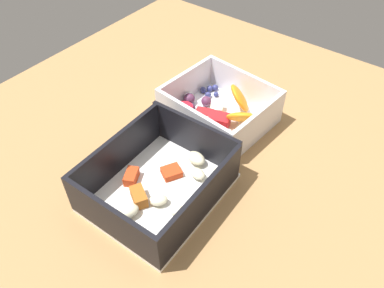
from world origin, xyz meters
The scene contains 4 objects.
table_surface centered at (0.00, 0.00, 1.00)cm, with size 80.00×80.00×2.00cm, color #9E7547.
pasta_container centered at (-9.91, -0.57, 4.26)cm, with size 18.65×15.52×6.94cm.
fruit_bowl centered at (7.56, 1.56, 4.17)cm, with size 15.03×16.79×6.23cm.
paper_cup_liner centered at (18.05, 3.03, 2.75)cm, with size 4.10×4.10×1.51cm, color white.
Camera 1 is at (-33.38, -23.86, 44.30)cm, focal length 35.66 mm.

